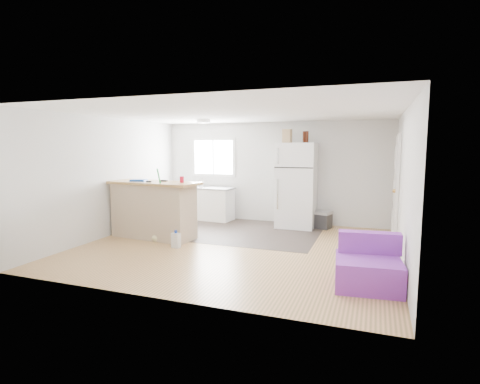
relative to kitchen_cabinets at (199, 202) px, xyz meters
name	(u,v)px	position (x,y,z in m)	size (l,w,h in m)	color
room	(236,182)	(1.84, -2.21, 0.78)	(5.51, 5.01, 2.41)	olive
vinyl_zone	(225,230)	(1.11, -0.96, -0.41)	(4.05, 2.50, 0.00)	#352C28
window	(214,157)	(0.29, 0.27, 1.14)	(1.18, 0.06, 0.98)	white
interior_door	(396,188)	(4.56, -0.67, 0.60)	(0.11, 0.92, 2.10)	white
ceiling_fixture	(204,121)	(0.64, -1.01, 1.95)	(0.30, 0.30, 0.07)	white
kitchen_cabinets	(199,202)	(0.00, 0.00, 0.00)	(1.86, 0.72, 1.08)	white
peninsula	(154,209)	(0.03, -2.11, 0.16)	(1.90, 0.88, 1.13)	#C7AD8F
refrigerator	(297,185)	(2.51, -0.13, 0.54)	(0.85, 0.81, 1.90)	white
cooler	(320,219)	(3.03, -0.06, -0.22)	(0.59, 0.48, 0.39)	#29292B
purple_seat	(368,268)	(4.13, -3.42, -0.17)	(0.89, 0.84, 0.67)	purple
cleaner_jug	(176,240)	(0.83, -2.64, -0.27)	(0.16, 0.12, 0.32)	silver
mop	(158,230)	(0.28, -2.35, -0.18)	(0.28, 0.39, 1.42)	green
red_cup	(182,179)	(0.67, -2.10, 0.78)	(0.08, 0.08, 0.12)	red
blue_tray	(139,180)	(-0.28, -2.13, 0.74)	(0.30, 0.22, 0.04)	#1345B3
tool_a	(164,181)	(0.23, -2.01, 0.73)	(0.14, 0.05, 0.03)	black
tool_b	(149,181)	(0.03, -2.24, 0.73)	(0.10, 0.04, 0.03)	black
cardboard_box	(287,136)	(2.28, -0.18, 1.64)	(0.20, 0.10, 0.30)	tan
bottle_left	(307,137)	(2.73, -0.23, 1.61)	(0.07, 0.07, 0.25)	#3D160B
bottle_right	(304,137)	(2.66, -0.14, 1.61)	(0.07, 0.07, 0.25)	#3D160B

